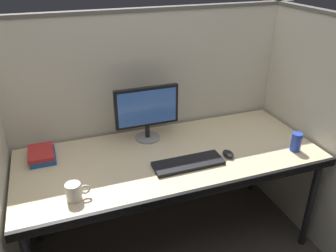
{
  "coord_description": "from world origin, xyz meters",
  "views": [
    {
      "loc": [
        -0.64,
        -1.43,
        1.88
      ],
      "look_at": [
        0.0,
        0.35,
        0.92
      ],
      "focal_mm": 36.56,
      "sensor_mm": 36.0,
      "label": 1
    }
  ],
  "objects_px": {
    "monitor_center": "(147,110)",
    "soda_can": "(296,142)",
    "keyboard_main": "(188,163)",
    "coffee_mug": "(74,192)",
    "computer_mouse": "(228,154)",
    "book_stack": "(42,155)",
    "desk": "(171,162)"
  },
  "relations": [
    {
      "from": "keyboard_main",
      "to": "desk",
      "type": "bearing_deg",
      "value": 114.26
    },
    {
      "from": "desk",
      "to": "soda_can",
      "type": "height_order",
      "value": "soda_can"
    },
    {
      "from": "monitor_center",
      "to": "coffee_mug",
      "type": "bearing_deg",
      "value": -137.73
    },
    {
      "from": "book_stack",
      "to": "monitor_center",
      "type": "bearing_deg",
      "value": 1.99
    },
    {
      "from": "desk",
      "to": "monitor_center",
      "type": "height_order",
      "value": "monitor_center"
    },
    {
      "from": "soda_can",
      "to": "book_stack",
      "type": "relative_size",
      "value": 0.57
    },
    {
      "from": "monitor_center",
      "to": "soda_can",
      "type": "relative_size",
      "value": 3.52
    },
    {
      "from": "soda_can",
      "to": "monitor_center",
      "type": "bearing_deg",
      "value": 150.94
    },
    {
      "from": "keyboard_main",
      "to": "computer_mouse",
      "type": "height_order",
      "value": "computer_mouse"
    },
    {
      "from": "book_stack",
      "to": "desk",
      "type": "bearing_deg",
      "value": -17.4
    },
    {
      "from": "soda_can",
      "to": "book_stack",
      "type": "xyz_separation_m",
      "value": [
        -1.54,
        0.45,
        -0.03
      ]
    },
    {
      "from": "desk",
      "to": "keyboard_main",
      "type": "bearing_deg",
      "value": -65.74
    },
    {
      "from": "keyboard_main",
      "to": "computer_mouse",
      "type": "distance_m",
      "value": 0.27
    },
    {
      "from": "desk",
      "to": "coffee_mug",
      "type": "distance_m",
      "value": 0.67
    },
    {
      "from": "desk",
      "to": "soda_can",
      "type": "relative_size",
      "value": 15.57
    },
    {
      "from": "computer_mouse",
      "to": "desk",
      "type": "bearing_deg",
      "value": 159.0
    },
    {
      "from": "keyboard_main",
      "to": "book_stack",
      "type": "xyz_separation_m",
      "value": [
        -0.82,
        0.37,
        0.02
      ]
    },
    {
      "from": "keyboard_main",
      "to": "soda_can",
      "type": "bearing_deg",
      "value": -6.12
    },
    {
      "from": "coffee_mug",
      "to": "book_stack",
      "type": "relative_size",
      "value": 0.59
    },
    {
      "from": "keyboard_main",
      "to": "coffee_mug",
      "type": "distance_m",
      "value": 0.69
    },
    {
      "from": "monitor_center",
      "to": "soda_can",
      "type": "distance_m",
      "value": 0.99
    },
    {
      "from": "soda_can",
      "to": "coffee_mug",
      "type": "bearing_deg",
      "value": -179.18
    },
    {
      "from": "keyboard_main",
      "to": "soda_can",
      "type": "relative_size",
      "value": 3.52
    },
    {
      "from": "monitor_center",
      "to": "book_stack",
      "type": "relative_size",
      "value": 2.02
    },
    {
      "from": "book_stack",
      "to": "coffee_mug",
      "type": "bearing_deg",
      "value": -72.57
    },
    {
      "from": "desk",
      "to": "coffee_mug",
      "type": "bearing_deg",
      "value": -159.65
    },
    {
      "from": "desk",
      "to": "soda_can",
      "type": "xyz_separation_m",
      "value": [
        0.78,
        -0.21,
        0.11
      ]
    },
    {
      "from": "desk",
      "to": "computer_mouse",
      "type": "bearing_deg",
      "value": -21.0
    },
    {
      "from": "monitor_center",
      "to": "coffee_mug",
      "type": "height_order",
      "value": "monitor_center"
    },
    {
      "from": "coffee_mug",
      "to": "soda_can",
      "type": "bearing_deg",
      "value": 0.82
    },
    {
      "from": "computer_mouse",
      "to": "book_stack",
      "type": "xyz_separation_m",
      "value": [
        -1.1,
        0.37,
        0.01
      ]
    },
    {
      "from": "soda_can",
      "to": "keyboard_main",
      "type": "bearing_deg",
      "value": 173.88
    }
  ]
}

